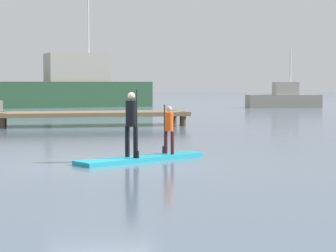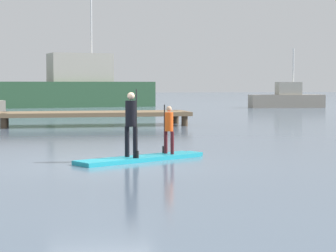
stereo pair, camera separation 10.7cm
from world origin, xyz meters
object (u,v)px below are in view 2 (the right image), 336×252
Objects in this scene: paddler_adult at (131,120)px; fishing_boat_white_large at (75,88)px; paddleboard_near at (142,158)px; fishing_boat_green_midground at (287,99)px; paddler_child_solo at (169,127)px.

fishing_boat_white_large is (1.07, 37.17, 0.54)m from paddler_adult.
fishing_boat_green_midground is at bearing 62.26° from paddleboard_near.
paddler_adult is 0.28× the size of fishing_boat_green_midground.
paddleboard_near is 2.10× the size of paddler_adult.
paddleboard_near is at bearing -91.22° from fishing_boat_white_large.
paddler_child_solo is at bearing -90.05° from fishing_boat_white_large.
paddler_adult is at bearing -150.19° from paddleboard_near.
paddler_child_solo is 36.59m from fishing_boat_white_large.
fishing_boat_white_large is 16.80m from fishing_boat_green_midground.
paddler_adult is at bearing -150.55° from paddler_child_solo.
paddleboard_near is 0.59× the size of fishing_boat_green_midground.
paddler_adult reaches higher than paddler_child_solo.
paddleboard_near is 0.26× the size of fishing_boat_white_large.
fishing_boat_green_midground is (15.96, -5.15, -0.83)m from fishing_boat_white_large.
fishing_boat_green_midground reaches higher than paddleboard_near.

